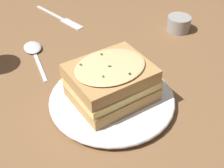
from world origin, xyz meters
name	(u,v)px	position (x,y,z in m)	size (l,w,h in m)	color
ground_plane	(130,108)	(0.00, 0.00, 0.00)	(2.40, 2.40, 0.00)	brown
dinner_plate	(112,99)	(0.02, 0.03, 0.01)	(0.24, 0.24, 0.02)	white
sandwich	(111,82)	(0.03, 0.03, 0.05)	(0.15, 0.17, 0.08)	#B2844C
fork	(63,19)	(0.38, 0.04, 0.00)	(0.18, 0.10, 0.00)	silver
spoon	(33,50)	(0.26, 0.14, 0.00)	(0.16, 0.04, 0.01)	silver
condiment_pot	(179,24)	(0.23, -0.23, 0.02)	(0.06, 0.06, 0.04)	gray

